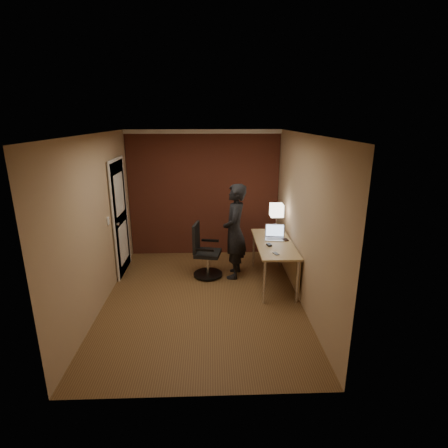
{
  "coord_description": "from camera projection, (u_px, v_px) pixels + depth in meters",
  "views": [
    {
      "loc": [
        0.15,
        -4.89,
        2.71
      ],
      "look_at": [
        0.35,
        0.55,
        1.05
      ],
      "focal_mm": 28.0,
      "sensor_mm": 36.0,
      "label": 1
    }
  ],
  "objects": [
    {
      "name": "room",
      "position": [
        189.0,
        193.0,
        6.52
      ],
      "size": [
        4.0,
        4.0,
        4.0
      ],
      "color": "brown",
      "rests_on": "ground"
    },
    {
      "name": "phone",
      "position": [
        276.0,
        254.0,
        5.3
      ],
      "size": [
        0.09,
        0.13,
        0.01
      ],
      "primitive_type": "cube",
      "rotation": [
        0.0,
        0.0,
        0.32
      ],
      "color": "black",
      "rests_on": "desk"
    },
    {
      "name": "laptop",
      "position": [
        275.0,
        235.0,
        5.97
      ],
      "size": [
        0.36,
        0.3,
        0.23
      ],
      "color": "silver",
      "rests_on": "desk"
    },
    {
      "name": "wallet",
      "position": [
        285.0,
        240.0,
        5.88
      ],
      "size": [
        0.11,
        0.13,
        0.02
      ],
      "primitive_type": "cube",
      "rotation": [
        0.0,
        0.0,
        0.22
      ],
      "color": "black",
      "rests_on": "desk"
    },
    {
      "name": "mouse",
      "position": [
        269.0,
        245.0,
        5.63
      ],
      "size": [
        0.08,
        0.11,
        0.03
      ],
      "primitive_type": "cube",
      "rotation": [
        0.0,
        0.0,
        0.27
      ],
      "color": "black",
      "rests_on": "desk"
    },
    {
      "name": "office_chair",
      "position": [
        204.0,
        254.0,
        6.13
      ],
      "size": [
        0.52,
        0.57,
        0.95
      ],
      "color": "black",
      "rests_on": "ground"
    },
    {
      "name": "desk_lamp",
      "position": [
        277.0,
        211.0,
        6.13
      ],
      "size": [
        0.22,
        0.22,
        0.54
      ],
      "color": "silver",
      "rests_on": "desk"
    },
    {
      "name": "desk",
      "position": [
        278.0,
        250.0,
        5.82
      ],
      "size": [
        0.6,
        1.5,
        0.73
      ],
      "color": "tan",
      "rests_on": "ground"
    },
    {
      "name": "person",
      "position": [
        235.0,
        232.0,
        6.02
      ],
      "size": [
        0.5,
        0.67,
        1.66
      ],
      "primitive_type": "imported",
      "rotation": [
        0.0,
        0.0,
        -1.76
      ],
      "color": "black",
      "rests_on": "ground"
    }
  ]
}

